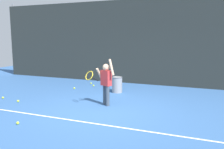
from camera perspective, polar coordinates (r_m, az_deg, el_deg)
The scene contains 14 objects.
ground_plane at distance 6.55m, azimuth -2.51°, elevation -8.45°, with size 20.00×20.00×0.00m, color #335B93.
court_line_baseline at distance 5.69m, azimuth -6.82°, elevation -11.18°, with size 9.00×0.05×0.00m, color white.
back_fence_windscreen at distance 10.03m, azimuth 7.06°, elevation 7.67°, with size 13.92×0.08×3.50m, color #282D2B.
fence_post_0 at distance 13.55m, azimuth -22.16°, elevation 7.69°, with size 0.09×0.09×3.65m, color slate.
fence_post_1 at distance 10.08m, azimuth 7.16°, elevation 8.10°, with size 0.09×0.09×3.65m, color slate.
tennis_player at distance 6.82m, azimuth -1.58°, elevation -1.44°, with size 0.86×0.56×1.35m.
ball_hopper at distance 8.51m, azimuth 1.24°, elevation -2.39°, with size 0.38×0.38×0.56m.
tennis_ball_0 at distance 7.77m, azimuth -1.78°, elevation -5.40°, with size 0.07×0.07×0.07m, color #CCE033.
tennis_ball_1 at distance 5.89m, azimuth -21.62°, elevation -10.72°, with size 0.07×0.07×0.07m, color #CCE033.
tennis_ball_2 at distance 9.62m, azimuth -4.44°, elevation -2.65°, with size 0.07×0.07×0.07m, color #CCE033.
tennis_ball_3 at distance 7.82m, azimuth -21.54°, elevation -5.93°, with size 0.07×0.07×0.07m, color #CCE033.
tennis_ball_4 at distance 10.10m, azimuth -5.04°, elevation -2.10°, with size 0.07×0.07×0.07m, color #CCE033.
tennis_ball_5 at distance 9.20m, azimuth -9.01°, elevation -3.26°, with size 0.07×0.07×0.07m, color #CCE033.
tennis_ball_6 at distance 8.45m, azimuth -24.63°, elevation -5.06°, with size 0.07×0.07×0.07m, color #CCE033.
Camera 1 is at (2.61, -5.68, 1.94)m, focal length 38.24 mm.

